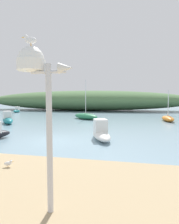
{
  "coord_description": "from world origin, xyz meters",
  "views": [
    {
      "loc": [
        4.36,
        -10.25,
        2.55
      ],
      "look_at": [
        1.1,
        5.4,
        1.35
      ],
      "focal_mm": 29.43,
      "sensor_mm": 36.0,
      "label": 1
    }
  ],
  "objects_px": {
    "seagull_by_mast": "(8,163)",
    "motorboat_east_reach": "(8,119)",
    "motorboat_outer_mooring": "(17,110)",
    "sailboat_west_reach": "(168,118)",
    "mast_structure": "(36,75)",
    "seagull_on_radar": "(30,40)",
    "motorboat_near_shore": "(101,132)",
    "sailboat_centre_water": "(86,116)"
  },
  "relations": [
    {
      "from": "sailboat_west_reach",
      "to": "mast_structure",
      "type": "bearing_deg",
      "value": -108.8
    },
    {
      "from": "motorboat_outer_mooring",
      "to": "seagull_by_mast",
      "type": "xyz_separation_m",
      "value": [
        15.51,
        -24.11,
        -0.06
      ]
    },
    {
      "from": "motorboat_near_shore",
      "to": "seagull_by_mast",
      "type": "distance_m",
      "value": 6.25
    },
    {
      "from": "seagull_on_radar",
      "to": "motorboat_east_reach",
      "type": "distance_m",
      "value": 16.61
    },
    {
      "from": "seagull_by_mast",
      "to": "motorboat_near_shore",
      "type": "bearing_deg",
      "value": 67.68
    },
    {
      "from": "seagull_on_radar",
      "to": "motorboat_outer_mooring",
      "type": "relative_size",
      "value": 0.13
    },
    {
      "from": "motorboat_outer_mooring",
      "to": "seagull_on_radar",
      "type": "bearing_deg",
      "value": -56.09
    },
    {
      "from": "motorboat_outer_mooring",
      "to": "motorboat_near_shore",
      "type": "xyz_separation_m",
      "value": [
        17.89,
        -18.33,
        0.04
      ]
    },
    {
      "from": "sailboat_centre_water",
      "to": "motorboat_east_reach",
      "type": "xyz_separation_m",
      "value": [
        -6.85,
        -5.42,
        0.08
      ]
    },
    {
      "from": "motorboat_east_reach",
      "to": "motorboat_near_shore",
      "type": "height_order",
      "value": "motorboat_east_reach"
    },
    {
      "from": "seagull_by_mast",
      "to": "mast_structure",
      "type": "bearing_deg",
      "value": -42.94
    },
    {
      "from": "sailboat_centre_water",
      "to": "motorboat_east_reach",
      "type": "height_order",
      "value": "sailboat_centre_water"
    },
    {
      "from": "seagull_on_radar",
      "to": "seagull_by_mast",
      "type": "bearing_deg",
      "value": 135.46
    },
    {
      "from": "motorboat_east_reach",
      "to": "seagull_by_mast",
      "type": "bearing_deg",
      "value": -54.12
    },
    {
      "from": "sailboat_west_reach",
      "to": "motorboat_near_shore",
      "type": "bearing_deg",
      "value": -119.91
    },
    {
      "from": "seagull_on_radar",
      "to": "sailboat_centre_water",
      "type": "relative_size",
      "value": 0.07
    },
    {
      "from": "motorboat_near_shore",
      "to": "seagull_by_mast",
      "type": "height_order",
      "value": "motorboat_near_shore"
    },
    {
      "from": "seagull_on_radar",
      "to": "motorboat_outer_mooring",
      "type": "height_order",
      "value": "seagull_on_radar"
    },
    {
      "from": "sailboat_west_reach",
      "to": "seagull_by_mast",
      "type": "height_order",
      "value": "sailboat_west_reach"
    },
    {
      "from": "sailboat_west_reach",
      "to": "seagull_by_mast",
      "type": "xyz_separation_m",
      "value": [
        -8.38,
        -16.22,
        0.02
      ]
    },
    {
      "from": "motorboat_east_reach",
      "to": "motorboat_outer_mooring",
      "type": "relative_size",
      "value": 1.07
    },
    {
      "from": "mast_structure",
      "to": "motorboat_near_shore",
      "type": "relative_size",
      "value": 1.09
    },
    {
      "from": "sailboat_centre_water",
      "to": "seagull_by_mast",
      "type": "relative_size",
      "value": 14.69
    },
    {
      "from": "mast_structure",
      "to": "motorboat_east_reach",
      "type": "bearing_deg",
      "value": 127.89
    },
    {
      "from": "seagull_by_mast",
      "to": "motorboat_east_reach",
      "type": "bearing_deg",
      "value": 125.88
    },
    {
      "from": "sailboat_centre_water",
      "to": "seagull_by_mast",
      "type": "distance_m",
      "value": 16.34
    },
    {
      "from": "motorboat_near_shore",
      "to": "seagull_by_mast",
      "type": "bearing_deg",
      "value": -112.32
    },
    {
      "from": "sailboat_centre_water",
      "to": "motorboat_near_shore",
      "type": "height_order",
      "value": "sailboat_centre_water"
    },
    {
      "from": "mast_structure",
      "to": "sailboat_west_reach",
      "type": "relative_size",
      "value": 0.97
    },
    {
      "from": "motorboat_outer_mooring",
      "to": "sailboat_west_reach",
      "type": "relative_size",
      "value": 0.73
    },
    {
      "from": "sailboat_west_reach",
      "to": "seagull_on_radar",
      "type": "bearing_deg",
      "value": -109.12
    },
    {
      "from": "motorboat_outer_mooring",
      "to": "motorboat_near_shore",
      "type": "height_order",
      "value": "motorboat_near_shore"
    },
    {
      "from": "seagull_on_radar",
      "to": "motorboat_near_shore",
      "type": "distance_m",
      "value": 8.47
    },
    {
      "from": "seagull_on_radar",
      "to": "sailboat_west_reach",
      "type": "bearing_deg",
      "value": 70.88
    },
    {
      "from": "seagull_on_radar",
      "to": "motorboat_east_reach",
      "type": "bearing_deg",
      "value": 127.57
    },
    {
      "from": "motorboat_outer_mooring",
      "to": "seagull_by_mast",
      "type": "distance_m",
      "value": 28.67
    },
    {
      "from": "mast_structure",
      "to": "seagull_on_radar",
      "type": "distance_m",
      "value": 0.7
    },
    {
      "from": "seagull_on_radar",
      "to": "sailboat_centre_water",
      "type": "xyz_separation_m",
      "value": [
        -3.08,
        18.34,
        -3.33
      ]
    },
    {
      "from": "mast_structure",
      "to": "seagull_by_mast",
      "type": "bearing_deg",
      "value": 137.06
    },
    {
      "from": "mast_structure",
      "to": "seagull_on_radar",
      "type": "relative_size",
      "value": 10.72
    },
    {
      "from": "motorboat_near_shore",
      "to": "sailboat_west_reach",
      "type": "relative_size",
      "value": 0.9
    },
    {
      "from": "sailboat_centre_water",
      "to": "motorboat_east_reach",
      "type": "relative_size",
      "value": 1.78
    }
  ]
}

